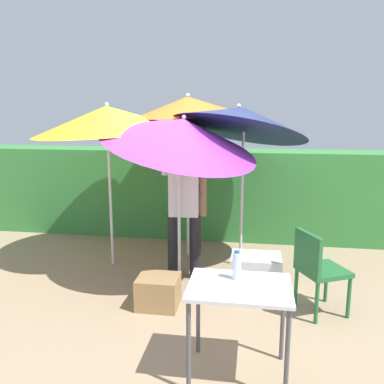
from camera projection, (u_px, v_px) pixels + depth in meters
The scene contains 12 objects.
ground_plane at pixel (188, 286), 4.98m from camera, with size 24.00×24.00×0.00m, color #9E8466.
hedge_row at pixel (208, 193), 6.82m from camera, with size 8.00×0.70×1.44m, color #38843D.
umbrella_rainbow at pixel (241, 119), 5.24m from camera, with size 1.84×1.78×2.46m.
umbrella_orange at pixel (107, 119), 5.27m from camera, with size 1.95×1.94×2.22m.
umbrella_yellow at pixel (188, 107), 5.58m from camera, with size 1.50×1.50×2.31m.
umbrella_navy at pixel (181, 133), 4.71m from camera, with size 1.94×1.88×2.34m.
person_vendor at pixel (184, 206), 5.02m from camera, with size 0.55×0.24×1.88m.
chair_plastic at pixel (317, 267), 4.22m from camera, with size 0.59×0.59×0.89m.
cooler_box at pixel (256, 274), 4.75m from camera, with size 0.57×0.43×0.45m, color silver.
crate_cardboard at pixel (158, 292), 4.43m from camera, with size 0.44×0.38×0.34m, color #9E7A4C.
folding_table at pixel (239, 297), 3.20m from camera, with size 0.80×0.60×0.77m.
bottle_water at pixel (237, 266), 3.27m from camera, with size 0.07×0.07×0.24m.
Camera 1 is at (0.76, -4.58, 2.13)m, focal length 38.39 mm.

